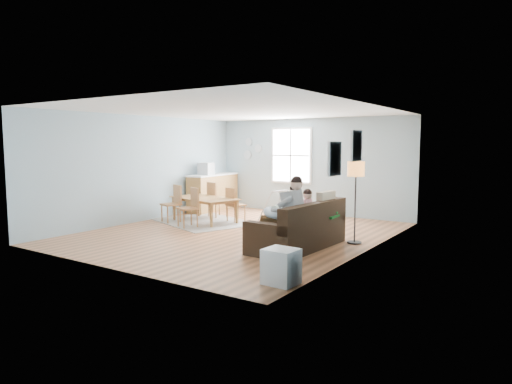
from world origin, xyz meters
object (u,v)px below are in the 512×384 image
Objects in this scene: floor_lamp at (356,176)px; monitor at (206,169)px; sofa at (300,232)px; chair_sw at (174,201)px; chair_se at (191,205)px; baby_swing at (280,210)px; dining_table at (204,210)px; chair_ne at (234,203)px; counter at (213,192)px; toddler at (303,207)px; father at (285,210)px; storage_cube at (281,266)px; chair_nw at (215,197)px.

floor_lamp is 4.12× the size of monitor.
sofa is at bearing -125.57° from floor_lamp.
monitor reaches higher than chair_sw.
chair_se is 0.91× the size of baby_swing.
dining_table is at bearing 176.41° from floor_lamp.
chair_se is 1.07× the size of chair_ne.
counter reaches higher than chair_sw.
chair_ne is (-2.75, 1.45, -0.26)m from toddler.
father is at bearing -123.51° from floor_lamp.
sofa is 2.57× the size of chair_ne.
chair_sw is 2.73m from baby_swing.
chair_sw is 1.98m from monitor.
chair_se is (0.22, -0.73, 0.23)m from dining_table.
counter is (-5.26, 2.00, -0.80)m from floor_lamp.
father is at bearing -33.79° from monitor.
monitor reaches higher than chair_ne.
monitor reaches higher than storage_cube.
chair_ne is (0.42, 1.16, -0.04)m from chair_se.
baby_swing is (2.93, -0.71, -0.88)m from monitor.
father is 1.49× the size of chair_sw.
toddler is at bearing -28.28° from monitor.
dining_table is 2.01× the size of chair_ne.
chair_sw is (-4.92, 2.96, 0.28)m from storage_cube.
monitor is at bearing 151.02° from chair_ne.
toddler is at bearing 108.63° from sofa.
storage_cube is 5.28m from chair_ne.
chair_ne is 2.17m from counter.
chair_nw is (0.42, 1.15, 0.01)m from chair_sw.
counter reaches higher than storage_cube.
baby_swing is at bearing 32.19° from dining_table.
toddler reaches higher than sofa.
father is 2.66m from baby_swing.
chair_nw reaches higher than storage_cube.
chair_ne is (0.85, -0.29, -0.05)m from chair_nw.
chair_se is at bearing 171.01° from sofa.
counter is at bearing 159.21° from floor_lamp.
chair_se is at bearing 165.02° from father.
sofa reaches higher than dining_table.
chair_nw reaches higher than dining_table.
father reaches higher than baby_swing.
counter is at bearing 136.51° from storage_cube.
chair_se reaches higher than storage_cube.
storage_cube is at bearing -25.31° from dining_table.
sofa is 0.56m from father.
father is 2.78× the size of storage_cube.
storage_cube is 0.54× the size of chair_se.
sofa is 2.18× the size of baby_swing.
toddler is 2.57m from storage_cube.
baby_swing is at bearing 120.96° from storage_cube.
father is 5.27m from monitor.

